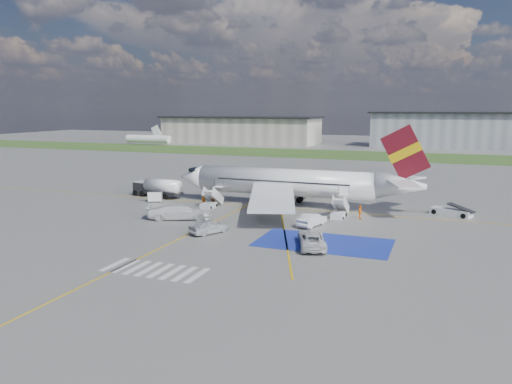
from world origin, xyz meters
TOP-DOWN VIEW (x-y plane):
  - ground at (0.00, 0.00)m, footprint 400.00×400.00m
  - grass_strip at (0.00, 95.00)m, footprint 400.00×30.00m
  - taxiway_line_main at (0.00, 12.00)m, footprint 120.00×0.20m
  - taxiway_line_cross at (-5.00, -10.00)m, footprint 0.20×60.00m
  - taxiway_line_diag at (0.00, 12.00)m, footprint 20.71×56.45m
  - staging_box at (10.00, -4.00)m, footprint 14.00×8.00m
  - crosswalk at (-1.80, -18.00)m, footprint 9.00×4.00m
  - terminal_west at (-55.00, 130.00)m, footprint 60.00×22.00m
  - terminal_centre at (20.00, 135.00)m, footprint 48.00×18.00m
  - airliner at (1.51, 14.00)m, footprint 36.81×32.95m
  - airstairs_fwd at (-9.50, 8.70)m, footprint 1.90×5.20m
  - airstairs_aft at (9.00, 8.70)m, footprint 1.90×5.20m
  - fuel_tanker at (-20.90, 13.31)m, footprint 8.84×3.72m
  - gpu_cart at (-19.08, 9.55)m, footprint 2.33×1.96m
  - belt_loader at (22.63, 15.23)m, footprint 5.73×3.72m
  - car_silver_a at (-3.01, -4.80)m, footprint 3.84×5.02m
  - car_silver_b at (6.91, 2.90)m, footprint 2.85×5.07m
  - van_white_a at (9.18, -5.79)m, footprint 4.17×6.01m
  - van_white_b at (-9.69, 0.45)m, footprint 6.67×4.58m
  - crew_fwd at (-11.08, 9.94)m, footprint 0.75×0.66m
  - crew_nose at (-10.10, 10.80)m, footprint 0.84×0.98m
  - crew_aft at (11.71, 8.74)m, footprint 0.45×1.07m

SIDE VIEW (x-z plane):
  - ground at x=0.00m, z-range 0.00..0.00m
  - grass_strip at x=0.00m, z-range 0.00..0.01m
  - taxiway_line_main at x=0.00m, z-range 0.00..0.01m
  - taxiway_line_cross at x=-5.00m, z-range 0.00..0.01m
  - taxiway_line_diag at x=0.00m, z-range 0.00..0.01m
  - staging_box at x=10.00m, z-range 0.00..0.01m
  - crosswalk at x=-1.80m, z-range 0.00..0.01m
  - belt_loader at x=22.63m, z-range -0.42..1.25m
  - airstairs_fwd at x=-9.50m, z-range -1.18..2.42m
  - airstairs_aft at x=9.00m, z-range -1.18..2.42m
  - gpu_cart at x=-19.08m, z-range -0.08..1.59m
  - car_silver_b at x=6.91m, z-range 0.00..1.58m
  - car_silver_a at x=-3.01m, z-range 0.00..1.59m
  - crew_fwd at x=-11.08m, z-range 0.00..1.74m
  - crew_nose at x=-10.10m, z-range 0.00..1.76m
  - crew_aft at x=11.71m, z-range 0.00..1.82m
  - van_white_a at x=9.18m, z-range 0.00..2.06m
  - van_white_b at x=-9.69m, z-range 0.00..2.42m
  - fuel_tanker at x=-20.90m, z-range -0.23..2.70m
  - airliner at x=1.51m, z-range -2.57..9.35m
  - terminal_west at x=-55.00m, z-range 0.00..10.00m
  - terminal_centre at x=20.00m, z-range 0.00..12.00m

